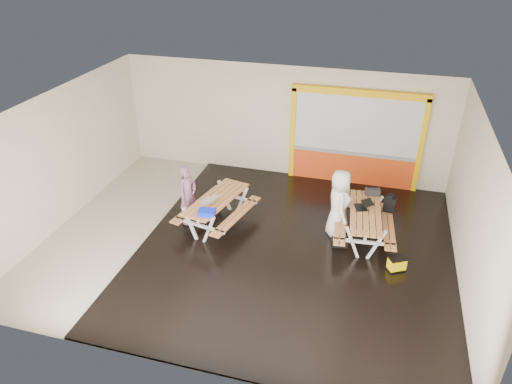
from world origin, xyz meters
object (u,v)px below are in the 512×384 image
(fluke_bag, at_px, (397,264))
(picnic_table_right, at_px, (365,218))
(picnic_table_left, at_px, (217,205))
(person_left, at_px, (188,195))
(person_right, at_px, (339,204))
(dark_case, at_px, (340,242))
(laptop_right, at_px, (363,206))
(blue_pouch, at_px, (207,212))
(laptop_left, at_px, (210,200))
(toolbox, at_px, (373,192))
(backpack, at_px, (390,203))

(fluke_bag, bearing_deg, picnic_table_right, 128.43)
(picnic_table_left, xyz_separation_m, person_left, (-0.75, -0.10, 0.24))
(person_right, bearing_deg, picnic_table_right, -115.62)
(dark_case, xyz_separation_m, fluke_bag, (1.37, -0.64, 0.09))
(picnic_table_right, distance_m, laptop_right, 0.32)
(laptop_right, relative_size, fluke_bag, 1.08)
(dark_case, relative_size, fluke_bag, 0.82)
(person_left, distance_m, blue_pouch, 1.06)
(picnic_table_left, xyz_separation_m, fluke_bag, (4.61, -0.69, -0.44))
(laptop_left, xyz_separation_m, fluke_bag, (4.71, -0.48, -0.70))
(laptop_right, bearing_deg, person_right, -174.71)
(laptop_right, bearing_deg, blue_pouch, -159.48)
(picnic_table_right, distance_m, fluke_bag, 1.44)
(person_left, xyz_separation_m, laptop_right, (4.43, 0.65, 0.01))
(person_left, bearing_deg, dark_case, -71.49)
(fluke_bag, bearing_deg, laptop_left, 174.22)
(picnic_table_right, height_order, person_right, person_right)
(laptop_left, bearing_deg, person_left, 169.76)
(blue_pouch, bearing_deg, fluke_bag, 1.41)
(picnic_table_left, distance_m, person_left, 0.80)
(toolbox, bearing_deg, picnic_table_left, -161.57)
(person_right, xyz_separation_m, fluke_bag, (1.52, -1.19, -0.68))
(toolbox, bearing_deg, blue_pouch, -151.31)
(dark_case, bearing_deg, backpack, 46.44)
(picnic_table_left, distance_m, fluke_bag, 4.68)
(picnic_table_right, xyz_separation_m, laptop_right, (-0.08, 0.17, 0.26))
(person_left, height_order, fluke_bag, person_left)
(person_right, xyz_separation_m, blue_pouch, (-3.04, -1.30, 0.03))
(person_left, relative_size, fluke_bag, 3.42)
(picnic_table_right, height_order, person_left, person_left)
(picnic_table_right, relative_size, person_right, 1.23)
(blue_pouch, bearing_deg, dark_case, 13.19)
(picnic_table_right, height_order, dark_case, picnic_table_right)
(person_right, height_order, blue_pouch, person_right)
(person_right, bearing_deg, blue_pouch, 97.70)
(picnic_table_left, xyz_separation_m, person_right, (3.09, 0.50, 0.24))
(laptop_right, distance_m, backpack, 0.85)
(toolbox, xyz_separation_m, fluke_bag, (0.75, -1.98, -0.72))
(fluke_bag, bearing_deg, dark_case, 155.06)
(laptop_right, bearing_deg, toolbox, 75.71)
(backpack, bearing_deg, person_left, -166.88)
(person_right, bearing_deg, backpack, -80.22)
(person_left, distance_m, fluke_bag, 5.44)
(backpack, bearing_deg, person_right, -154.71)
(picnic_table_right, bearing_deg, person_left, -173.94)
(person_left, bearing_deg, toolbox, -55.41)
(person_right, bearing_deg, picnic_table_left, 83.74)
(laptop_right, xyz_separation_m, blue_pouch, (-3.63, -1.36, 0.01))
(laptop_right, bearing_deg, person_left, -171.61)
(person_right, relative_size, fluke_bag, 3.86)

